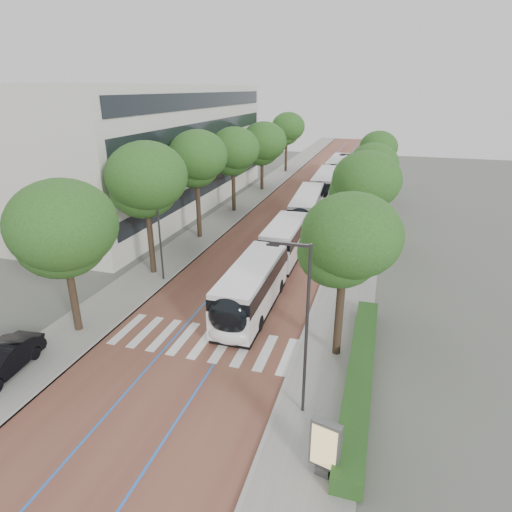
{
  "coord_description": "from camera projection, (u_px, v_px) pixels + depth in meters",
  "views": [
    {
      "loc": [
        9.24,
        -18.36,
        13.71
      ],
      "look_at": [
        0.96,
        9.03,
        2.4
      ],
      "focal_mm": 30.0,
      "sensor_mm": 36.0,
      "label": 1
    }
  ],
  "objects": [
    {
      "name": "lamp_post_left",
      "position": [
        159.0,
        229.0,
        31.12
      ],
      "size": [
        0.14,
        0.14,
        8.0
      ],
      "primitive_type": "cylinder",
      "color": "#2F2F32",
      "rests_on": "sidewalk_left"
    },
    {
      "name": "parked_car",
      "position": [
        2.0,
        361.0,
        21.51
      ],
      "size": [
        2.1,
        4.82,
        1.54
      ],
      "primitive_type": "imported",
      "rotation": [
        0.0,
        0.0,
        0.1
      ],
      "color": "black",
      "rests_on": "sidewalk_left"
    },
    {
      "name": "kerb_right",
      "position": [
        355.0,
        195.0,
        57.96
      ],
      "size": [
        0.2,
        140.0,
        0.14
      ],
      "primitive_type": "cube",
      "color": "gray",
      "rests_on": "ground"
    },
    {
      "name": "zebra_crossing",
      "position": [
        203.0,
        342.0,
        24.7
      ],
      "size": [
        10.55,
        3.6,
        0.01
      ],
      "color": "silver",
      "rests_on": "ground"
    },
    {
      "name": "ground",
      "position": [
        193.0,
        351.0,
        23.87
      ],
      "size": [
        160.0,
        160.0,
        0.0
      ],
      "primitive_type": "plane",
      "color": "#51544C",
      "rests_on": "ground"
    },
    {
      "name": "sidewalk_right",
      "position": [
        369.0,
        196.0,
        57.45
      ],
      "size": [
        4.0,
        140.0,
        0.12
      ],
      "primitive_type": "cube",
      "color": "gray",
      "rests_on": "ground"
    },
    {
      "name": "bus_queued_0",
      "position": [
        306.0,
        209.0,
        45.71
      ],
      "size": [
        3.28,
        12.53,
        3.2
      ],
      "rotation": [
        0.0,
        0.0,
        0.06
      ],
      "color": "silver",
      "rests_on": "ground"
    },
    {
      "name": "road",
      "position": [
        314.0,
        193.0,
        59.48
      ],
      "size": [
        11.0,
        140.0,
        0.02
      ],
      "primitive_type": "cube",
      "color": "brown",
      "rests_on": "ground"
    },
    {
      "name": "bus_queued_1",
      "position": [
        325.0,
        185.0,
        56.96
      ],
      "size": [
        2.82,
        12.45,
        3.2
      ],
      "rotation": [
        0.0,
        0.0,
        0.02
      ],
      "color": "silver",
      "rests_on": "ground"
    },
    {
      "name": "trees_right",
      "position": [
        367.0,
        176.0,
        39.7
      ],
      "size": [
        5.15,
        47.06,
        8.94
      ],
      "color": "black",
      "rests_on": "ground"
    },
    {
      "name": "lane_line_right",
      "position": [
        325.0,
        194.0,
        59.05
      ],
      "size": [
        0.12,
        126.0,
        0.01
      ],
      "primitive_type": "cube",
      "color": "blue",
      "rests_on": "road"
    },
    {
      "name": "lead_bus",
      "position": [
        267.0,
        266.0,
        31.04
      ],
      "size": [
        2.68,
        18.42,
        3.2
      ],
      "rotation": [
        0.0,
        0.0,
        0.01
      ],
      "color": "black",
      "rests_on": "ground"
    },
    {
      "name": "hedge",
      "position": [
        360.0,
        372.0,
        21.23
      ],
      "size": [
        1.2,
        14.0,
        0.8
      ],
      "primitive_type": "cube",
      "color": "#1B4919",
      "rests_on": "sidewalk_right"
    },
    {
      "name": "sidewalk_left",
      "position": [
        262.0,
        189.0,
        61.48
      ],
      "size": [
        4.0,
        140.0,
        0.12
      ],
      "primitive_type": "cube",
      "color": "gray",
      "rests_on": "ground"
    },
    {
      "name": "trees_left",
      "position": [
        224.0,
        158.0,
        45.71
      ],
      "size": [
        6.29,
        60.74,
        9.67
      ],
      "color": "black",
      "rests_on": "ground"
    },
    {
      "name": "ad_panel",
      "position": [
        325.0,
        447.0,
        15.71
      ],
      "size": [
        1.2,
        0.58,
        2.41
      ],
      "rotation": [
        0.0,
        0.0,
        -0.24
      ],
      "color": "#59595B",
      "rests_on": "sidewalk_right"
    },
    {
      "name": "streetlight_far",
      "position": [
        354.0,
        190.0,
        39.91
      ],
      "size": [
        1.82,
        0.2,
        8.0
      ],
      "color": "#2F2F32",
      "rests_on": "sidewalk_right"
    },
    {
      "name": "bus_queued_2",
      "position": [
        337.0,
        168.0,
        68.7
      ],
      "size": [
        2.63,
        12.42,
        3.2
      ],
      "rotation": [
        0.0,
        0.0,
        -0.01
      ],
      "color": "silver",
      "rests_on": "ground"
    },
    {
      "name": "lane_line_left",
      "position": [
        302.0,
        192.0,
        59.91
      ],
      "size": [
        0.12,
        126.0,
        0.01
      ],
      "primitive_type": "cube",
      "color": "blue",
      "rests_on": "road"
    },
    {
      "name": "office_building",
      "position": [
        139.0,
        147.0,
        51.46
      ],
      "size": [
        18.11,
        40.0,
        14.0
      ],
      "color": "#BAB7AC",
      "rests_on": "ground"
    },
    {
      "name": "streetlight_near",
      "position": [
        303.0,
        318.0,
        17.65
      ],
      "size": [
        1.82,
        0.2,
        8.0
      ],
      "color": "#2F2F32",
      "rests_on": "sidewalk_right"
    },
    {
      "name": "kerb_left",
      "position": [
        275.0,
        190.0,
        60.97
      ],
      "size": [
        0.2,
        140.0,
        0.14
      ],
      "primitive_type": "cube",
      "color": "gray",
      "rests_on": "ground"
    }
  ]
}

